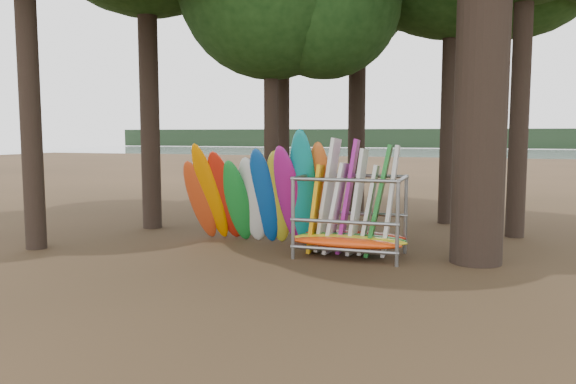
% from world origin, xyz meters
% --- Properties ---
extents(ground, '(120.00, 120.00, 0.00)m').
position_xyz_m(ground, '(0.00, 0.00, 0.00)').
color(ground, '#47331E').
rests_on(ground, ground).
extents(lake, '(160.00, 160.00, 0.00)m').
position_xyz_m(lake, '(0.00, 60.00, 0.00)').
color(lake, gray).
rests_on(lake, ground).
extents(far_shore, '(160.00, 4.00, 4.00)m').
position_xyz_m(far_shore, '(0.00, 110.00, 2.00)').
color(far_shore, black).
rests_on(far_shore, ground).
extents(kayak_row, '(4.19, 1.93, 3.21)m').
position_xyz_m(kayak_row, '(-1.37, 1.04, 1.30)').
color(kayak_row, '#CB4017').
rests_on(kayak_row, ground).
extents(storage_rack, '(2.81, 1.54, 2.89)m').
position_xyz_m(storage_rack, '(1.27, 0.42, 0.94)').
color(storage_rack, gray).
rests_on(storage_rack, ground).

